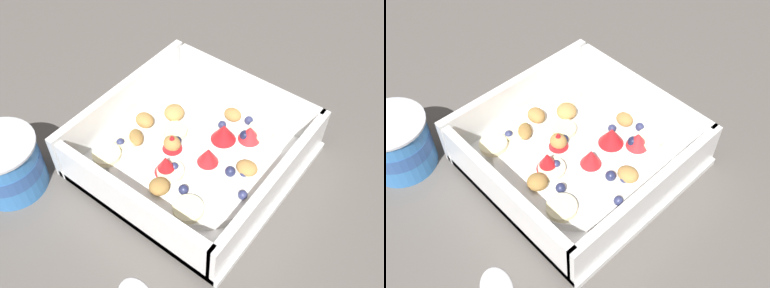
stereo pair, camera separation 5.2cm
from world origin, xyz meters
TOP-DOWN VIEW (x-y plane):
  - ground_plane at (0.00, 0.00)m, footprint 2.40×2.40m
  - fruit_bowl at (0.01, 0.00)m, footprint 0.23×0.23m
  - yogurt_cup at (-0.15, 0.15)m, footprint 0.08×0.08m

SIDE VIEW (x-z plane):
  - ground_plane at x=0.00m, z-range 0.00..0.00m
  - fruit_bowl at x=0.01m, z-range -0.01..0.05m
  - yogurt_cup at x=-0.15m, z-range 0.00..0.07m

